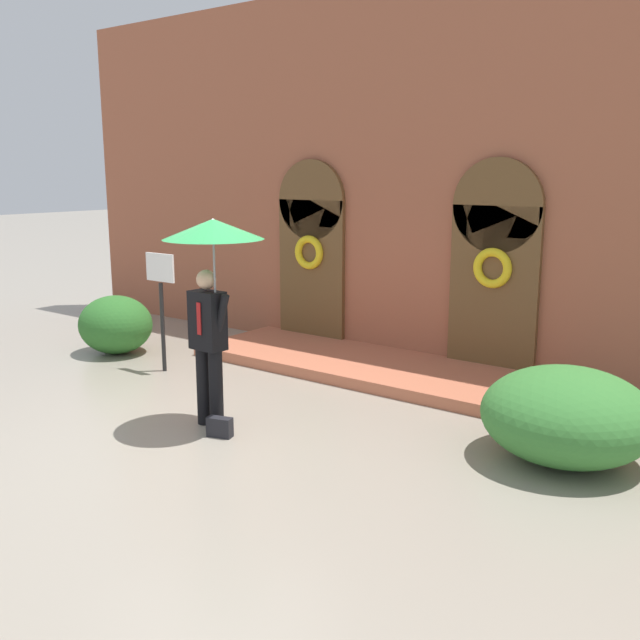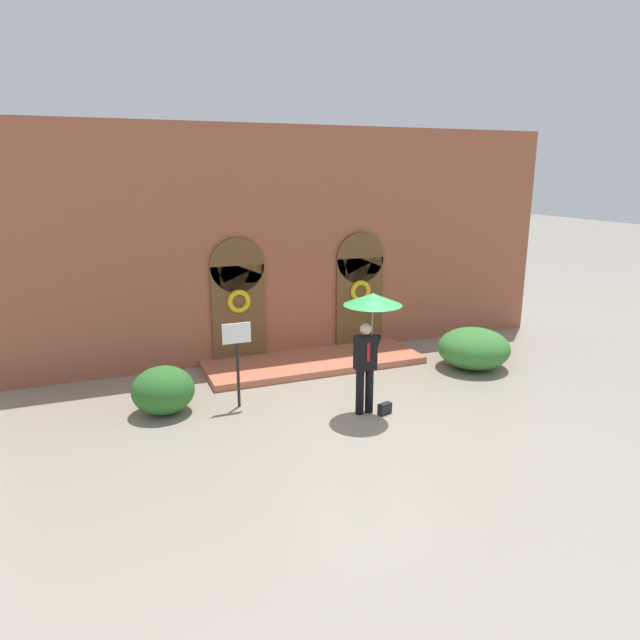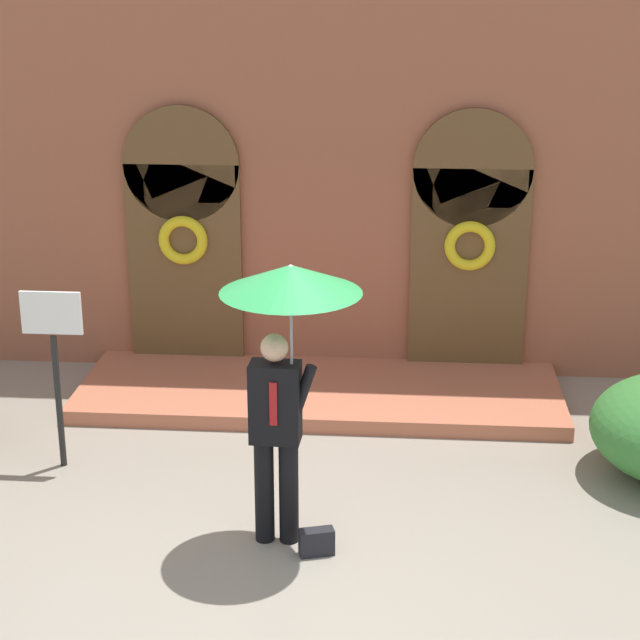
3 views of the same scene
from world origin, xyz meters
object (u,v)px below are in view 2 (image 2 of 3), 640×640
Objects in this scene: shrub_left at (163,390)px; person_with_umbrella at (371,317)px; sign_post at (237,351)px; shrub_right at (474,348)px; handbag at (385,409)px.

person_with_umbrella is at bearing -21.45° from shrub_left.
sign_post is 5.80m from shrub_right.
person_with_umbrella reaches higher than handbag.
shrub_right is (5.76, 0.22, -0.69)m from sign_post.
handbag is 4.28m from shrub_left.
shrub_left is (-3.69, 1.45, -1.45)m from person_with_umbrella.
handbag is at bearing -29.14° from sign_post.
person_with_umbrella is 1.83m from handbag.
person_with_umbrella is at bearing -27.91° from sign_post.
shrub_right is at bearing 9.96° from handbag.
sign_post is at bearing -177.83° from shrub_right.
person_with_umbrella reaches higher than sign_post.
sign_post reaches higher than handbag.
person_with_umbrella reaches higher than shrub_left.
person_with_umbrella is 4.03m from shrub_right.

